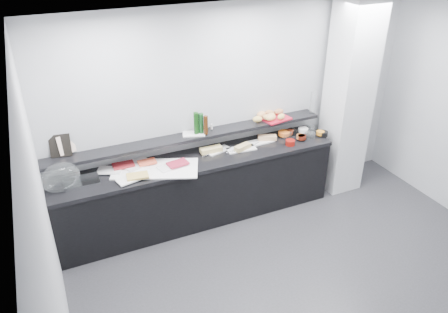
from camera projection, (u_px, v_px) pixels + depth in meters
name	position (u px, v px, depth m)	size (l,w,h in m)	color
ground	(317.00, 287.00, 4.74)	(5.00, 5.00, 0.00)	#2D2D30
back_wall	(238.00, 108.00, 5.70)	(5.00, 0.02, 2.70)	#AAADB2
ceiling	(351.00, 37.00, 3.45)	(5.00, 5.00, 0.00)	white
column	(348.00, 100.00, 5.96)	(0.50, 0.50, 2.70)	silver
buffet_cabinet	(198.00, 191.00, 5.65)	(3.60, 0.60, 0.85)	black
counter_top	(197.00, 161.00, 5.43)	(3.62, 0.62, 0.05)	black
wall_shelf	(192.00, 137.00, 5.45)	(3.60, 0.25, 0.04)	black
cloche_base	(82.00, 182.00, 4.90)	(0.39, 0.26, 0.04)	#BABEC2
cloche_dome	(61.00, 178.00, 4.79)	(0.43, 0.29, 0.34)	silver
linen_runner	(155.00, 169.00, 5.19)	(1.00, 0.47, 0.01)	white
platter_meat_a	(110.00, 170.00, 5.13)	(0.28, 0.19, 0.01)	white
food_meat_a	(123.00, 165.00, 5.20)	(0.25, 0.16, 0.02)	maroon
platter_salmon	(137.00, 164.00, 5.26)	(0.34, 0.22, 0.01)	white
food_salmon	(147.00, 162.00, 5.26)	(0.21, 0.14, 0.02)	#E64D2F
platter_cheese	(128.00, 180.00, 4.94)	(0.26, 0.17, 0.01)	white
food_cheese	(137.00, 176.00, 4.98)	(0.25, 0.16, 0.02)	gold
platter_meat_b	(169.00, 166.00, 5.21)	(0.26, 0.17, 0.01)	white
food_meat_b	(178.00, 163.00, 5.23)	(0.24, 0.16, 0.02)	maroon
sandwich_plate_left	(218.00, 150.00, 5.60)	(0.33, 0.14, 0.01)	silver
sandwich_food_left	(211.00, 150.00, 5.54)	(0.28, 0.11, 0.06)	#D3BB6F
tongs_left	(207.00, 155.00, 5.47)	(0.01, 0.01, 0.16)	silver
sandwich_plate_mid	(241.00, 149.00, 5.63)	(0.38, 0.16, 0.01)	white
sandwich_food_mid	(243.00, 147.00, 5.60)	(0.23, 0.09, 0.06)	tan
tongs_mid	(232.00, 152.00, 5.54)	(0.01, 0.01, 0.16)	silver
sandwich_plate_right	(260.00, 142.00, 5.82)	(0.37, 0.16, 0.01)	white
sandwich_food_right	(267.00, 138.00, 5.84)	(0.24, 0.09, 0.06)	tan
tongs_right	(255.00, 144.00, 5.72)	(0.01, 0.01, 0.16)	silver
bowl_glass_fruit	(285.00, 134.00, 5.97)	(0.18, 0.18, 0.07)	silver
fill_glass_fruit	(284.00, 133.00, 5.95)	(0.16, 0.16, 0.05)	orange
bowl_black_jam	(292.00, 132.00, 6.03)	(0.13, 0.13, 0.07)	black
fill_black_jam	(290.00, 132.00, 6.00)	(0.10, 0.10, 0.05)	#561B0C
bowl_glass_cream	(309.00, 129.00, 6.09)	(0.16, 0.16, 0.07)	silver
fill_glass_cream	(303.00, 130.00, 6.05)	(0.14, 0.14, 0.05)	white
bowl_red_jam	(290.00, 143.00, 5.74)	(0.12, 0.12, 0.07)	maroon
fill_red_jam	(302.00, 137.00, 5.85)	(0.12, 0.12, 0.05)	#4F150B
bowl_glass_salmon	(310.00, 135.00, 5.93)	(0.14, 0.14, 0.07)	white
fill_glass_salmon	(301.00, 137.00, 5.86)	(0.11, 0.11, 0.05)	orange
bowl_black_fruit	(323.00, 134.00, 5.97)	(0.12, 0.12, 0.07)	black
fill_black_fruit	(320.00, 133.00, 5.96)	(0.11, 0.11, 0.05)	orange
framed_print	(60.00, 146.00, 4.90)	(0.23, 0.02, 0.26)	black
print_art	(66.00, 144.00, 4.93)	(0.19, 0.00, 0.22)	beige
condiment_tray	(194.00, 134.00, 5.46)	(0.27, 0.17, 0.01)	white
bottle_green_a	(201.00, 123.00, 5.41)	(0.06, 0.06, 0.26)	#103C17
bottle_brown	(206.00, 125.00, 5.39)	(0.05, 0.05, 0.24)	#361B09
bottle_green_b	(196.00, 123.00, 5.39)	(0.06, 0.06, 0.28)	#0F350E
bottle_hot	(202.00, 125.00, 5.46)	(0.04, 0.04, 0.18)	#AB350C
shaker_salt	(204.00, 128.00, 5.52)	(0.03, 0.03, 0.07)	white
shaker_pepper	(212.00, 127.00, 5.55)	(0.03, 0.03, 0.07)	silver
bread_tray	(276.00, 119.00, 5.86)	(0.37, 0.26, 0.02)	#B41329
bread_roll_nw	(261.00, 114.00, 5.86)	(0.15, 0.10, 0.08)	tan
bread_roll_n	(269.00, 113.00, 5.91)	(0.13, 0.08, 0.08)	#B37544
bread_roll_ne	(279.00, 112.00, 5.95)	(0.14, 0.09, 0.08)	#AB6D41
bread_roll_sw	(257.00, 119.00, 5.72)	(0.13, 0.08, 0.08)	gold
bread_roll_s	(271.00, 118.00, 5.76)	(0.15, 0.10, 0.08)	tan
bread_roll_se	(281.00, 117.00, 5.79)	(0.12, 0.08, 0.08)	gold
bread_roll_midw	(271.00, 116.00, 5.81)	(0.15, 0.09, 0.08)	tan
bread_roll_mide	(267.00, 117.00, 5.78)	(0.13, 0.08, 0.08)	tan
carafe	(313.00, 103.00, 5.98)	(0.09, 0.09, 0.30)	white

